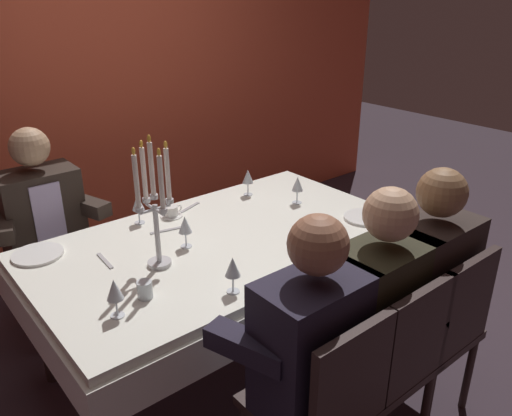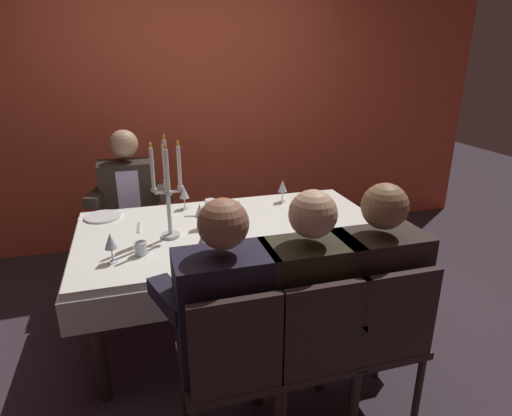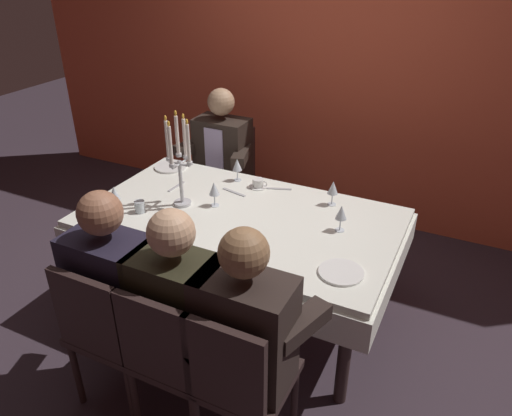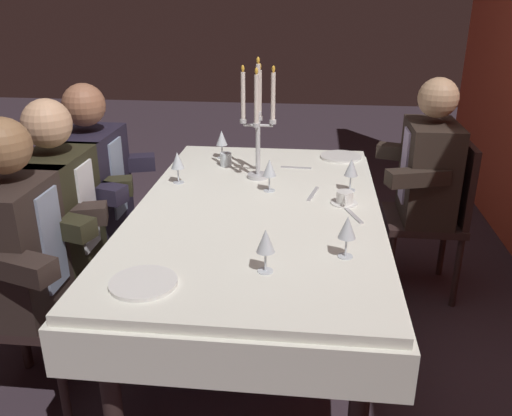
% 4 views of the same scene
% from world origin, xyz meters
% --- Properties ---
extents(ground_plane, '(12.00, 12.00, 0.00)m').
position_xyz_m(ground_plane, '(0.00, 0.00, 0.00)').
color(ground_plane, '#382C35').
extents(back_wall, '(6.00, 0.12, 2.70)m').
position_xyz_m(back_wall, '(0.00, 1.66, 1.35)').
color(back_wall, '#DE5638').
rests_on(back_wall, ground_plane).
extents(dining_table, '(1.94, 1.14, 0.74)m').
position_xyz_m(dining_table, '(0.00, 0.00, 0.62)').
color(dining_table, white).
rests_on(dining_table, ground_plane).
extents(candelabra, '(0.19, 0.19, 0.62)m').
position_xyz_m(candelabra, '(-0.39, -0.04, 1.04)').
color(candelabra, silver).
rests_on(candelabra, dining_table).
extents(dinner_plate_0, '(0.24, 0.24, 0.01)m').
position_xyz_m(dinner_plate_0, '(-0.80, 0.41, 0.75)').
color(dinner_plate_0, white).
rests_on(dinner_plate_0, dining_table).
extents(dinner_plate_1, '(0.23, 0.23, 0.01)m').
position_xyz_m(dinner_plate_1, '(0.74, -0.31, 0.75)').
color(dinner_plate_1, white).
rests_on(dinner_plate_1, dining_table).
extents(wine_glass_0, '(0.07, 0.07, 0.16)m').
position_xyz_m(wine_glass_0, '(0.60, 0.09, 0.86)').
color(wine_glass_0, silver).
rests_on(wine_glass_0, dining_table).
extents(wine_glass_1, '(0.07, 0.07, 0.16)m').
position_xyz_m(wine_glass_1, '(-0.72, -0.28, 0.85)').
color(wine_glass_1, silver).
rests_on(wine_glass_1, dining_table).
extents(wine_glass_2, '(0.07, 0.07, 0.16)m').
position_xyz_m(wine_glass_2, '(-0.20, 0.04, 0.85)').
color(wine_glass_2, silver).
rests_on(wine_glass_2, dining_table).
extents(wine_glass_3, '(0.07, 0.07, 0.16)m').
position_xyz_m(wine_glass_3, '(-0.25, 0.43, 0.85)').
color(wine_glass_3, silver).
rests_on(wine_glass_3, dining_table).
extents(wine_glass_4, '(0.07, 0.07, 0.16)m').
position_xyz_m(wine_glass_4, '(0.46, 0.38, 0.85)').
color(wine_glass_4, silver).
rests_on(wine_glass_4, dining_table).
extents(wine_glass_5, '(0.07, 0.07, 0.16)m').
position_xyz_m(wine_glass_5, '(-0.27, -0.43, 0.86)').
color(wine_glass_5, silver).
rests_on(wine_glass_5, dining_table).
extents(water_tumbler_0, '(0.06, 0.06, 0.08)m').
position_xyz_m(water_tumbler_0, '(-0.57, -0.24, 0.78)').
color(water_tumbler_0, silver).
rests_on(water_tumbler_0, dining_table).
extents(coffee_cup_0, '(0.13, 0.12, 0.06)m').
position_xyz_m(coffee_cup_0, '(-0.07, 0.40, 0.77)').
color(coffee_cup_0, white).
rests_on(coffee_cup_0, dining_table).
extents(fork_0, '(0.03, 0.17, 0.01)m').
position_xyz_m(fork_0, '(-0.57, 0.15, 0.74)').
color(fork_0, '#B7B7BC').
rests_on(fork_0, dining_table).
extents(fork_1, '(0.17, 0.07, 0.01)m').
position_xyz_m(fork_1, '(0.07, 0.43, 0.74)').
color(fork_1, '#B7B7BC').
rests_on(fork_1, dining_table).
extents(knife_2, '(0.19, 0.06, 0.01)m').
position_xyz_m(knife_2, '(-0.18, 0.25, 0.74)').
color(knife_2, '#B7B7BC').
rests_on(knife_2, dining_table).
extents(seated_diner_0, '(0.63, 0.48, 1.24)m').
position_xyz_m(seated_diner_0, '(-0.62, 0.89, 0.74)').
color(seated_diner_0, '#312220').
rests_on(seated_diner_0, ground_plane).
extents(seated_diner_1, '(0.63, 0.48, 1.24)m').
position_xyz_m(seated_diner_1, '(-0.25, -0.89, 0.74)').
color(seated_diner_1, '#312220').
rests_on(seated_diner_1, ground_plane).
extents(seated_diner_2, '(0.63, 0.48, 1.24)m').
position_xyz_m(seated_diner_2, '(0.14, -0.89, 0.74)').
color(seated_diner_2, '#312220').
rests_on(seated_diner_2, ground_plane).
extents(seated_diner_3, '(0.63, 0.48, 1.24)m').
position_xyz_m(seated_diner_3, '(0.49, -0.89, 0.74)').
color(seated_diner_3, '#312220').
rests_on(seated_diner_3, ground_plane).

